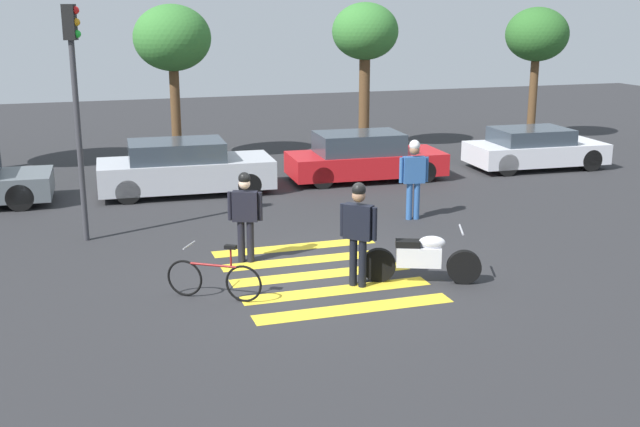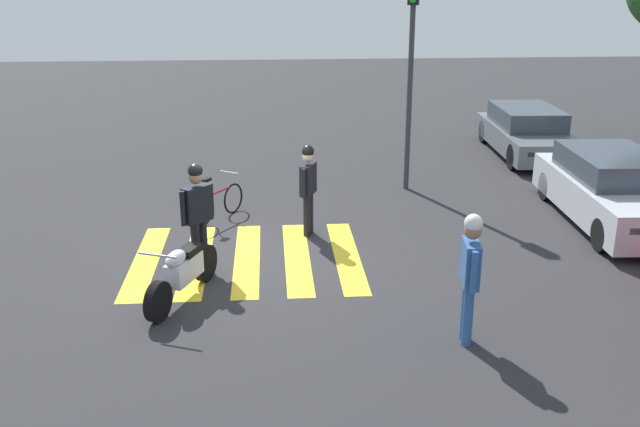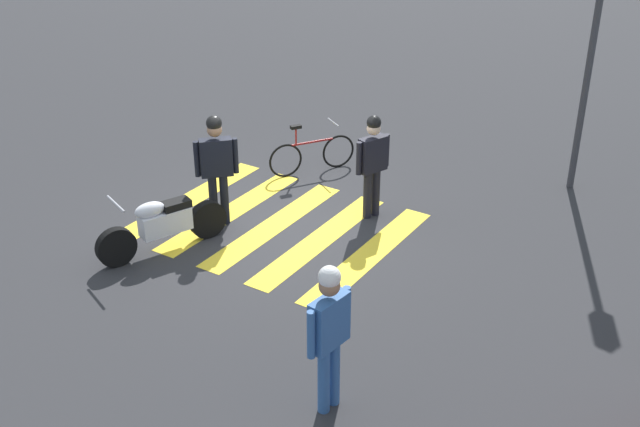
{
  "view_description": "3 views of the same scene",
  "coord_description": "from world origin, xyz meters",
  "px_view_note": "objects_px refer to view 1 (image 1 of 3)",
  "views": [
    {
      "loc": [
        -4.26,
        -13.25,
        4.86
      ],
      "look_at": [
        0.27,
        0.91,
        0.93
      ],
      "focal_mm": 44.25,
      "sensor_mm": 36.0,
      "label": 1
    },
    {
      "loc": [
        11.92,
        0.44,
        4.92
      ],
      "look_at": [
        0.32,
        1.29,
        0.93
      ],
      "focal_mm": 40.03,
      "sensor_mm": 36.0,
      "label": 2
    },
    {
      "loc": [
        9.27,
        6.86,
        6.19
      ],
      "look_at": [
        0.81,
        1.42,
        0.97
      ],
      "focal_mm": 44.45,
      "sensor_mm": 36.0,
      "label": 3
    }
  ],
  "objects_px": {
    "police_motorcycle": "(421,258)",
    "pedestrian_bystander": "(414,173)",
    "leaning_bicycle": "(214,279)",
    "car_red_convertible": "(364,158)",
    "car_white_van": "(535,149)",
    "car_silver_sedan": "(184,168)",
    "officer_on_foot": "(358,226)",
    "officer_by_motorcycle": "(245,211)",
    "traffic_light_pole": "(75,88)"
  },
  "relations": [
    {
      "from": "pedestrian_bystander",
      "to": "traffic_light_pole",
      "type": "xyz_separation_m",
      "value": [
        -7.34,
        0.55,
        2.13
      ]
    },
    {
      "from": "officer_by_motorcycle",
      "to": "car_silver_sedan",
      "type": "xyz_separation_m",
      "value": [
        -0.29,
        6.23,
        -0.36
      ]
    },
    {
      "from": "car_red_convertible",
      "to": "leaning_bicycle",
      "type": "bearing_deg",
      "value": -125.48
    },
    {
      "from": "pedestrian_bystander",
      "to": "car_silver_sedan",
      "type": "height_order",
      "value": "pedestrian_bystander"
    },
    {
      "from": "car_red_convertible",
      "to": "car_white_van",
      "type": "bearing_deg",
      "value": -0.3
    },
    {
      "from": "leaning_bicycle",
      "to": "officer_by_motorcycle",
      "type": "height_order",
      "value": "officer_by_motorcycle"
    },
    {
      "from": "police_motorcycle",
      "to": "officer_by_motorcycle",
      "type": "relative_size",
      "value": 1.14
    },
    {
      "from": "pedestrian_bystander",
      "to": "police_motorcycle",
      "type": "bearing_deg",
      "value": -112.37
    },
    {
      "from": "police_motorcycle",
      "to": "car_silver_sedan",
      "type": "bearing_deg",
      "value": 110.0
    },
    {
      "from": "traffic_light_pole",
      "to": "officer_by_motorcycle",
      "type": "bearing_deg",
      "value": -40.35
    },
    {
      "from": "police_motorcycle",
      "to": "officer_on_foot",
      "type": "relative_size",
      "value": 1.08
    },
    {
      "from": "police_motorcycle",
      "to": "car_white_van",
      "type": "height_order",
      "value": "car_white_van"
    },
    {
      "from": "officer_on_foot",
      "to": "officer_by_motorcycle",
      "type": "distance_m",
      "value": 2.53
    },
    {
      "from": "police_motorcycle",
      "to": "pedestrian_bystander",
      "type": "xyz_separation_m",
      "value": [
        1.67,
        4.06,
        0.65
      ]
    },
    {
      "from": "officer_by_motorcycle",
      "to": "car_red_convertible",
      "type": "height_order",
      "value": "officer_by_motorcycle"
    },
    {
      "from": "officer_on_foot",
      "to": "car_silver_sedan",
      "type": "bearing_deg",
      "value": 102.97
    },
    {
      "from": "police_motorcycle",
      "to": "car_red_convertible",
      "type": "xyz_separation_m",
      "value": [
        2.11,
        8.46,
        0.2
      ]
    },
    {
      "from": "leaning_bicycle",
      "to": "pedestrian_bystander",
      "type": "height_order",
      "value": "pedestrian_bystander"
    },
    {
      "from": "traffic_light_pole",
      "to": "car_white_van",
      "type": "bearing_deg",
      "value": 15.97
    },
    {
      "from": "police_motorcycle",
      "to": "pedestrian_bystander",
      "type": "relative_size",
      "value": 1.09
    },
    {
      "from": "leaning_bicycle",
      "to": "car_red_convertible",
      "type": "distance_m",
      "value": 10.02
    },
    {
      "from": "officer_on_foot",
      "to": "car_red_convertible",
      "type": "xyz_separation_m",
      "value": [
        3.27,
        8.3,
        -0.47
      ]
    },
    {
      "from": "police_motorcycle",
      "to": "car_red_convertible",
      "type": "distance_m",
      "value": 8.73
    },
    {
      "from": "officer_by_motorcycle",
      "to": "traffic_light_pole",
      "type": "xyz_separation_m",
      "value": [
        -2.92,
        2.48,
        2.2
      ]
    },
    {
      "from": "car_silver_sedan",
      "to": "officer_on_foot",
      "type": "bearing_deg",
      "value": -77.03
    },
    {
      "from": "officer_by_motorcycle",
      "to": "car_silver_sedan",
      "type": "height_order",
      "value": "officer_by_motorcycle"
    },
    {
      "from": "car_white_van",
      "to": "pedestrian_bystander",
      "type": "bearing_deg",
      "value": -144.07
    },
    {
      "from": "police_motorcycle",
      "to": "leaning_bicycle",
      "type": "relative_size",
      "value": 1.39
    },
    {
      "from": "leaning_bicycle",
      "to": "pedestrian_bystander",
      "type": "distance_m",
      "value": 6.59
    },
    {
      "from": "police_motorcycle",
      "to": "officer_by_motorcycle",
      "type": "bearing_deg",
      "value": 142.34
    },
    {
      "from": "car_silver_sedan",
      "to": "traffic_light_pole",
      "type": "relative_size",
      "value": 0.95
    },
    {
      "from": "officer_by_motorcycle",
      "to": "police_motorcycle",
      "type": "bearing_deg",
      "value": -37.66
    },
    {
      "from": "officer_on_foot",
      "to": "police_motorcycle",
      "type": "bearing_deg",
      "value": -7.97
    },
    {
      "from": "car_silver_sedan",
      "to": "pedestrian_bystander",
      "type": "bearing_deg",
      "value": -42.37
    },
    {
      "from": "officer_on_foot",
      "to": "car_red_convertible",
      "type": "distance_m",
      "value": 8.93
    },
    {
      "from": "traffic_light_pole",
      "to": "pedestrian_bystander",
      "type": "bearing_deg",
      "value": -4.27
    },
    {
      "from": "pedestrian_bystander",
      "to": "car_silver_sedan",
      "type": "relative_size",
      "value": 0.41
    },
    {
      "from": "officer_on_foot",
      "to": "traffic_light_pole",
      "type": "distance_m",
      "value": 6.68
    },
    {
      "from": "car_white_van",
      "to": "car_red_convertible",
      "type": "bearing_deg",
      "value": 179.7
    },
    {
      "from": "officer_on_foot",
      "to": "officer_by_motorcycle",
      "type": "relative_size",
      "value": 1.06
    },
    {
      "from": "car_silver_sedan",
      "to": "traffic_light_pole",
      "type": "height_order",
      "value": "traffic_light_pole"
    },
    {
      "from": "officer_on_foot",
      "to": "car_silver_sedan",
      "type": "height_order",
      "value": "officer_on_foot"
    },
    {
      "from": "officer_on_foot",
      "to": "car_silver_sedan",
      "type": "relative_size",
      "value": 0.41
    },
    {
      "from": "police_motorcycle",
      "to": "traffic_light_pole",
      "type": "relative_size",
      "value": 0.42
    },
    {
      "from": "officer_by_motorcycle",
      "to": "car_white_van",
      "type": "xyz_separation_m",
      "value": [
        10.46,
        6.31,
        -0.43
      ]
    },
    {
      "from": "traffic_light_pole",
      "to": "car_silver_sedan",
      "type": "bearing_deg",
      "value": 54.92
    },
    {
      "from": "officer_on_foot",
      "to": "pedestrian_bystander",
      "type": "height_order",
      "value": "officer_on_foot"
    },
    {
      "from": "leaning_bicycle",
      "to": "officer_by_motorcycle",
      "type": "xyz_separation_m",
      "value": [
        0.95,
        1.82,
        0.67
      ]
    },
    {
      "from": "police_motorcycle",
      "to": "officer_by_motorcycle",
      "type": "height_order",
      "value": "officer_by_motorcycle"
    },
    {
      "from": "pedestrian_bystander",
      "to": "car_white_van",
      "type": "bearing_deg",
      "value": 35.93
    }
  ]
}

